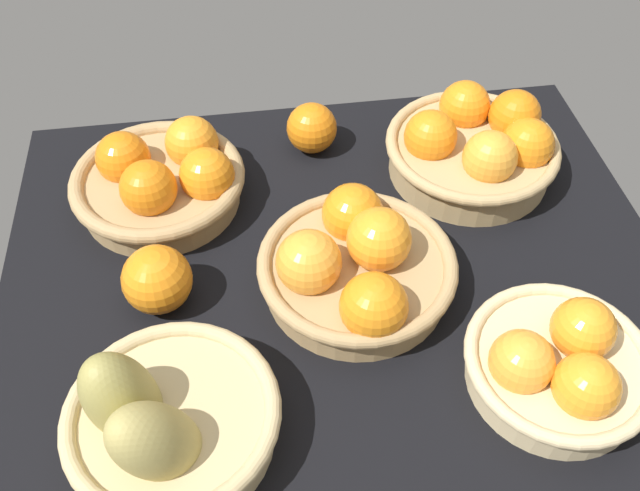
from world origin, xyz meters
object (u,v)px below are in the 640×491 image
Objects in this scene: basket_near_right at (162,179)px; basket_far_left at (559,364)px; loose_orange_back_gap at (315,128)px; basket_far_right_pears at (164,421)px; basket_near_left at (476,146)px; loose_orange_front_gap at (157,279)px; basket_center at (356,265)px.

basket_near_right is 54.95cm from basket_far_left.
loose_orange_back_gap is (20.14, -43.45, -0.03)cm from basket_far_left.
basket_far_right_pears reaches higher than basket_far_left.
loose_orange_front_gap is (44.00, 17.69, -0.18)cm from basket_near_left.
basket_near_right is 0.97× the size of basket_near_left.
basket_center is at bearing -41.04° from basket_far_left.
loose_orange_back_gap is at bearing -65.12° from basket_far_left.
basket_near_left reaches higher than basket_near_right.
basket_near_left is 23.17cm from loose_orange_back_gap.
basket_center is at bearing -142.17° from basket_far_right_pears.
loose_orange_back_gap is (1.14, -26.91, -0.37)cm from basket_center.
loose_orange_front_gap reaches higher than loose_orange_back_gap.
basket_near_left is at bearing -180.00° from basket_near_right.
basket_near_left is 47.42cm from loose_orange_front_gap.
basket_far_right_pears is at bearing 64.31° from loose_orange_back_gap.
basket_far_right_pears is (-0.58, 36.28, 0.41)cm from basket_near_right.
basket_center is at bearing 92.43° from loose_orange_back_gap.
basket_far_right_pears reaches higher than basket_center.
basket_far_right_pears is 2.64× the size of loose_orange_front_gap.
loose_orange_front_gap is at bearing 88.79° from basket_near_right.
basket_center reaches higher than loose_orange_back_gap.
basket_near_right is 3.18× the size of loose_orange_back_gap.
basket_far_left is 2.46× the size of loose_orange_front_gap.
basket_center is (-22.49, -17.46, -0.24)cm from basket_far_right_pears.
basket_near_left is (-43.62, -0.00, 0.44)cm from basket_near_right.
basket_near_left reaches higher than basket_far_left.
loose_orange_front_gap is at bearing -22.60° from basket_far_left.
basket_far_left is at bearing 139.95° from basket_near_right.
loose_orange_back_gap is (-21.92, -8.09, -0.20)cm from basket_near_right.
basket_near_left is 27.87cm from basket_center.
loose_orange_back_gap is (-22.29, -25.78, -0.46)cm from loose_orange_front_gap.
basket_near_left reaches higher than loose_orange_front_gap.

